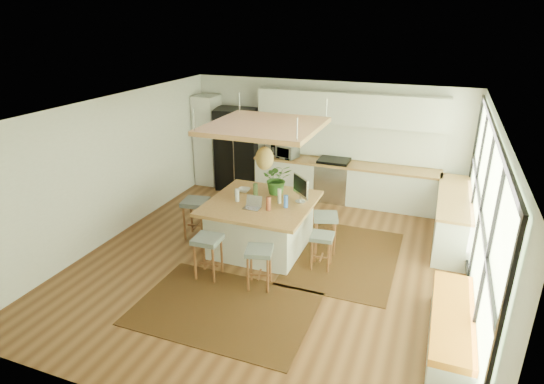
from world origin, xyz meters
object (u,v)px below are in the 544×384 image
at_px(fridge, 237,151).
at_px(microwave, 285,149).
at_px(monitor, 301,188).
at_px(island_plant, 277,182).
at_px(stool_near_left, 208,257).
at_px(stool_right_front, 322,249).
at_px(stool_near_right, 259,267).
at_px(stool_right_back, 325,233).
at_px(stool_left_side, 196,220).
at_px(island, 261,225).
at_px(laptop, 252,202).

bearing_deg(fridge, microwave, -15.29).
bearing_deg(monitor, island_plant, -158.69).
height_order(stool_near_left, microwave, microwave).
bearing_deg(stool_right_front, microwave, 119.67).
distance_m(fridge, microwave, 1.30).
height_order(fridge, stool_near_right, fridge).
bearing_deg(stool_right_back, stool_left_side, -171.74).
height_order(stool_right_front, stool_left_side, stool_left_side).
xyz_separation_m(fridge, island, (1.78, -2.80, -0.46)).
relative_size(fridge, monitor, 3.77).
bearing_deg(stool_near_left, island_plant, 71.70).
bearing_deg(monitor, fridge, 178.82).
bearing_deg(stool_right_front, stool_near_right, -129.74).
distance_m(stool_near_left, stool_right_front, 1.91).
bearing_deg(stool_near_right, microwave, 103.71).
xyz_separation_m(island, island_plant, (0.13, 0.48, 0.70)).
distance_m(stool_right_front, laptop, 1.44).
relative_size(stool_near_right, stool_right_front, 1.09).
distance_m(fridge, stool_near_left, 4.29).
xyz_separation_m(laptop, microwave, (-0.47, 3.09, 0.07)).
xyz_separation_m(laptop, monitor, (0.70, 0.59, 0.14)).
xyz_separation_m(island, microwave, (-0.50, 2.74, 0.66)).
relative_size(stool_near_left, stool_left_side, 0.93).
bearing_deg(monitor, laptop, -94.73).
distance_m(island, stool_left_side, 1.35).
height_order(stool_near_right, island_plant, island_plant).
bearing_deg(stool_left_side, stool_right_front, -5.74).
bearing_deg(stool_near_right, stool_near_left, -179.48).
xyz_separation_m(island, stool_near_right, (0.47, -1.22, -0.11)).
distance_m(stool_near_right, stool_right_front, 1.20).
bearing_deg(stool_right_back, stool_near_left, -135.35).
relative_size(stool_near_left, stool_near_right, 1.06).
xyz_separation_m(fridge, microwave, (1.28, -0.06, 0.20)).
relative_size(fridge, island, 1.08).
distance_m(stool_left_side, laptop, 1.52).
distance_m(monitor, microwave, 2.76).
bearing_deg(island_plant, microwave, 105.64).
distance_m(stool_near_left, monitor, 2.03).
height_order(stool_near_left, stool_right_back, stool_near_left).
distance_m(microwave, island_plant, 2.35).
bearing_deg(laptop, stool_near_right, -59.82).
bearing_deg(stool_left_side, monitor, 8.22).
bearing_deg(monitor, microwave, 160.10).
xyz_separation_m(fridge, stool_right_back, (2.91, -2.49, -0.57)).
relative_size(stool_right_front, microwave, 1.09).
bearing_deg(microwave, stool_right_front, -46.13).
bearing_deg(fridge, stool_near_right, -73.54).
bearing_deg(microwave, monitor, -50.74).
relative_size(fridge, island_plant, 3.37).
bearing_deg(fridge, monitor, -58.94).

